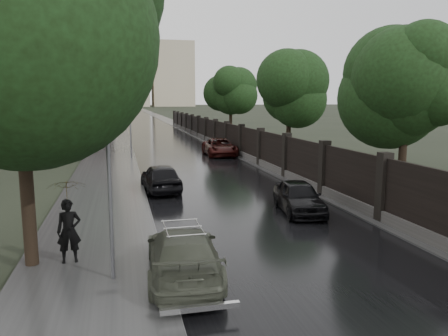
% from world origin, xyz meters
% --- Properties ---
extents(ground, '(800.00, 800.00, 0.00)m').
position_xyz_m(ground, '(0.00, 0.00, 0.00)').
color(ground, black).
rests_on(ground, ground).
extents(road, '(8.00, 420.00, 0.02)m').
position_xyz_m(road, '(0.00, 190.00, 0.01)').
color(road, black).
rests_on(road, ground).
extents(sidewalk_left, '(4.00, 420.00, 0.16)m').
position_xyz_m(sidewalk_left, '(-6.00, 190.00, 0.08)').
color(sidewalk_left, '#2D2D2D').
rests_on(sidewalk_left, ground).
extents(verge_right, '(3.00, 420.00, 0.08)m').
position_xyz_m(verge_right, '(5.50, 190.00, 0.04)').
color(verge_right, '#2D2D2D').
rests_on(verge_right, ground).
extents(fence_right, '(0.45, 75.72, 2.70)m').
position_xyz_m(fence_right, '(4.60, 32.01, 1.01)').
color(fence_right, '#383533').
rests_on(fence_right, ground).
extents(tree_left_near, '(5.44, 5.44, 9.16)m').
position_xyz_m(tree_left_near, '(-7.60, 3.00, 6.42)').
color(tree_left_near, black).
rests_on(tree_left_near, ground).
extents(tree_left_far, '(4.25, 4.25, 7.39)m').
position_xyz_m(tree_left_far, '(-8.00, 30.00, 5.24)').
color(tree_left_far, black).
rests_on(tree_left_far, ground).
extents(tree_right_a, '(4.08, 4.08, 7.01)m').
position_xyz_m(tree_right_a, '(7.50, 8.00, 4.95)').
color(tree_right_a, black).
rests_on(tree_right_a, ground).
extents(tree_right_b, '(4.08, 4.08, 7.01)m').
position_xyz_m(tree_right_b, '(7.50, 22.00, 4.95)').
color(tree_right_b, black).
rests_on(tree_right_b, ground).
extents(tree_right_c, '(4.08, 4.08, 7.01)m').
position_xyz_m(tree_right_c, '(7.50, 40.00, 4.95)').
color(tree_right_c, black).
rests_on(tree_right_c, ground).
extents(lamp_post, '(0.25, 0.12, 5.11)m').
position_xyz_m(lamp_post, '(-5.40, 1.50, 2.67)').
color(lamp_post, '#59595E').
rests_on(lamp_post, ground).
extents(traffic_light, '(0.16, 0.32, 4.00)m').
position_xyz_m(traffic_light, '(-4.30, 24.99, 2.40)').
color(traffic_light, '#59595E').
rests_on(traffic_light, ground).
extents(brick_building, '(24.00, 18.00, 20.00)m').
position_xyz_m(brick_building, '(-18.00, 52.00, 10.00)').
color(brick_building, black).
rests_on(brick_building, ground).
extents(stalinist_tower, '(92.00, 30.00, 159.00)m').
position_xyz_m(stalinist_tower, '(0.00, 300.00, 38.38)').
color(stalinist_tower, tan).
rests_on(stalinist_tower, ground).
extents(volga_sedan, '(2.19, 4.69, 1.33)m').
position_xyz_m(volga_sedan, '(-3.60, 1.50, 0.66)').
color(volga_sedan, '#454A3B').
rests_on(volga_sedan, ground).
extents(hatchback_left, '(1.99, 4.36, 1.45)m').
position_xyz_m(hatchback_left, '(-3.16, 12.69, 0.73)').
color(hatchback_left, black).
rests_on(hatchback_left, ground).
extents(car_right_near, '(2.08, 4.11, 1.34)m').
position_xyz_m(car_right_near, '(2.03, 7.06, 0.67)').
color(car_right_near, black).
rests_on(car_right_near, ground).
extents(car_right_far, '(2.56, 5.28, 1.45)m').
position_xyz_m(car_right_far, '(3.01, 26.09, 0.72)').
color(car_right_far, black).
rests_on(car_right_far, ground).
extents(pedestrian_umbrella, '(1.17, 1.19, 2.81)m').
position_xyz_m(pedestrian_umbrella, '(-6.58, 2.95, 2.03)').
color(pedestrian_umbrella, black).
rests_on(pedestrian_umbrella, sidewalk_left).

